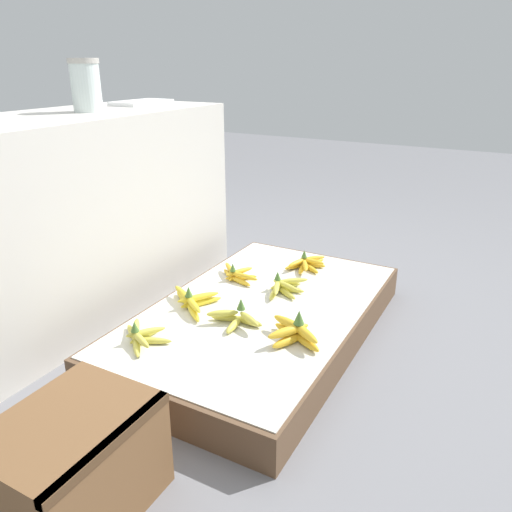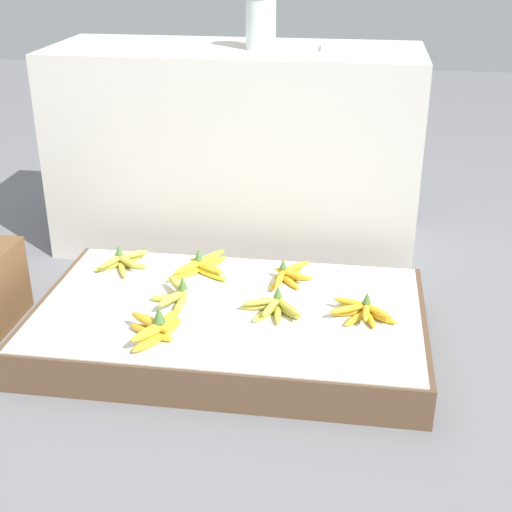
{
  "view_description": "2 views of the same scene",
  "coord_description": "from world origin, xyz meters",
  "px_view_note": "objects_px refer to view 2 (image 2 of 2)",
  "views": [
    {
      "loc": [
        -1.53,
        -0.81,
        1.02
      ],
      "look_at": [
        0.12,
        0.09,
        0.28
      ],
      "focal_mm": 35.0,
      "sensor_mm": 36.0,
      "label": 1
    },
    {
      "loc": [
        0.38,
        -1.99,
        1.26
      ],
      "look_at": [
        0.07,
        0.12,
        0.26
      ],
      "focal_mm": 50.0,
      "sensor_mm": 36.0,
      "label": 2
    }
  ],
  "objects_px": {
    "banana_bunch_front_midleft": "(157,328)",
    "glass_jar": "(261,21)",
    "foam_tray_white": "(361,47)",
    "banana_bunch_middle_midright": "(274,307)",
    "banana_bunch_back_midright": "(288,275)",
    "banana_bunch_middle_right": "(361,311)",
    "banana_bunch_middle_midleft": "(176,294)",
    "banana_bunch_back_left": "(123,261)",
    "banana_bunch_back_midleft": "(202,266)"
  },
  "relations": [
    {
      "from": "banana_bunch_back_left",
      "to": "banana_bunch_back_midleft",
      "type": "distance_m",
      "value": 0.29
    },
    {
      "from": "foam_tray_white",
      "to": "banana_bunch_middle_midright",
      "type": "bearing_deg",
      "value": -104.36
    },
    {
      "from": "banana_bunch_front_midleft",
      "to": "banana_bunch_back_midleft",
      "type": "height_order",
      "value": "banana_bunch_front_midleft"
    },
    {
      "from": "banana_bunch_back_left",
      "to": "banana_bunch_back_midleft",
      "type": "height_order",
      "value": "banana_bunch_back_midleft"
    },
    {
      "from": "banana_bunch_back_midright",
      "to": "foam_tray_white",
      "type": "distance_m",
      "value": 0.94
    },
    {
      "from": "banana_bunch_front_midleft",
      "to": "banana_bunch_middle_right",
      "type": "relative_size",
      "value": 1.0
    },
    {
      "from": "glass_jar",
      "to": "foam_tray_white",
      "type": "height_order",
      "value": "glass_jar"
    },
    {
      "from": "banana_bunch_middle_midright",
      "to": "glass_jar",
      "type": "bearing_deg",
      "value": 101.0
    },
    {
      "from": "banana_bunch_middle_midright",
      "to": "foam_tray_white",
      "type": "bearing_deg",
      "value": 75.64
    },
    {
      "from": "banana_bunch_middle_midright",
      "to": "banana_bunch_back_left",
      "type": "bearing_deg",
      "value": 156.1
    },
    {
      "from": "banana_bunch_middle_midleft",
      "to": "banana_bunch_back_left",
      "type": "relative_size",
      "value": 1.01
    },
    {
      "from": "banana_bunch_middle_midright",
      "to": "foam_tray_white",
      "type": "height_order",
      "value": "foam_tray_white"
    },
    {
      "from": "banana_bunch_back_midright",
      "to": "banana_bunch_front_midleft",
      "type": "bearing_deg",
      "value": -128.77
    },
    {
      "from": "banana_bunch_front_midleft",
      "to": "banana_bunch_back_left",
      "type": "xyz_separation_m",
      "value": [
        -0.25,
        0.45,
        -0.01
      ]
    },
    {
      "from": "banana_bunch_middle_right",
      "to": "banana_bunch_middle_midright",
      "type": "bearing_deg",
      "value": -176.81
    },
    {
      "from": "banana_bunch_front_midleft",
      "to": "banana_bunch_back_midleft",
      "type": "distance_m",
      "value": 0.45
    },
    {
      "from": "banana_bunch_middle_midleft",
      "to": "banana_bunch_back_midleft",
      "type": "distance_m",
      "value": 0.22
    },
    {
      "from": "banana_bunch_back_midright",
      "to": "banana_bunch_middle_midright",
      "type": "bearing_deg",
      "value": -94.96
    },
    {
      "from": "banana_bunch_back_midleft",
      "to": "banana_bunch_back_midright",
      "type": "relative_size",
      "value": 1.06
    },
    {
      "from": "banana_bunch_middle_midleft",
      "to": "glass_jar",
      "type": "bearing_deg",
      "value": 77.96
    },
    {
      "from": "banana_bunch_middle_midleft",
      "to": "foam_tray_white",
      "type": "distance_m",
      "value": 1.2
    },
    {
      "from": "banana_bunch_back_midright",
      "to": "glass_jar",
      "type": "relative_size",
      "value": 1.08
    },
    {
      "from": "banana_bunch_front_midleft",
      "to": "banana_bunch_middle_midleft",
      "type": "height_order",
      "value": "banana_bunch_front_midleft"
    },
    {
      "from": "banana_bunch_middle_midleft",
      "to": "banana_bunch_middle_right",
      "type": "bearing_deg",
      "value": -1.6
    },
    {
      "from": "glass_jar",
      "to": "banana_bunch_middle_right",
      "type": "bearing_deg",
      "value": -61.47
    },
    {
      "from": "banana_bunch_middle_right",
      "to": "foam_tray_white",
      "type": "relative_size",
      "value": 0.75
    },
    {
      "from": "banana_bunch_back_midleft",
      "to": "banana_bunch_middle_midleft",
      "type": "bearing_deg",
      "value": -99.6
    },
    {
      "from": "banana_bunch_back_left",
      "to": "glass_jar",
      "type": "distance_m",
      "value": 1.04
    },
    {
      "from": "banana_bunch_front_midleft",
      "to": "banana_bunch_back_midleft",
      "type": "xyz_separation_m",
      "value": [
        0.04,
        0.45,
        -0.01
      ]
    },
    {
      "from": "banana_bunch_front_midleft",
      "to": "foam_tray_white",
      "type": "bearing_deg",
      "value": 62.68
    },
    {
      "from": "banana_bunch_middle_midleft",
      "to": "banana_bunch_middle_midright",
      "type": "distance_m",
      "value": 0.33
    },
    {
      "from": "banana_bunch_back_left",
      "to": "glass_jar",
      "type": "height_order",
      "value": "glass_jar"
    },
    {
      "from": "banana_bunch_front_midleft",
      "to": "foam_tray_white",
      "type": "xyz_separation_m",
      "value": [
        0.55,
        1.06,
        0.66
      ]
    },
    {
      "from": "banana_bunch_middle_midright",
      "to": "glass_jar",
      "type": "relative_size",
      "value": 1.05
    },
    {
      "from": "banana_bunch_back_midleft",
      "to": "glass_jar",
      "type": "height_order",
      "value": "glass_jar"
    },
    {
      "from": "banana_bunch_middle_midleft",
      "to": "glass_jar",
      "type": "height_order",
      "value": "glass_jar"
    },
    {
      "from": "banana_bunch_back_midright",
      "to": "glass_jar",
      "type": "bearing_deg",
      "value": 107.1
    },
    {
      "from": "banana_bunch_front_midleft",
      "to": "glass_jar",
      "type": "relative_size",
      "value": 1.07
    },
    {
      "from": "banana_bunch_middle_midright",
      "to": "banana_bunch_middle_midleft",
      "type": "bearing_deg",
      "value": 174.35
    },
    {
      "from": "banana_bunch_front_midleft",
      "to": "glass_jar",
      "type": "bearing_deg",
      "value": 80.56
    },
    {
      "from": "banana_bunch_middle_midright",
      "to": "banana_bunch_back_midleft",
      "type": "xyz_separation_m",
      "value": [
        -0.29,
        0.25,
        0.0
      ]
    },
    {
      "from": "banana_bunch_front_midleft",
      "to": "glass_jar",
      "type": "height_order",
      "value": "glass_jar"
    },
    {
      "from": "banana_bunch_middle_midleft",
      "to": "banana_bunch_back_midleft",
      "type": "relative_size",
      "value": 0.92
    },
    {
      "from": "banana_bunch_middle_right",
      "to": "banana_bunch_back_left",
      "type": "relative_size",
      "value": 1.02
    },
    {
      "from": "banana_bunch_middle_midright",
      "to": "glass_jar",
      "type": "distance_m",
      "value": 1.13
    },
    {
      "from": "banana_bunch_front_midleft",
      "to": "banana_bunch_middle_midleft",
      "type": "relative_size",
      "value": 1.01
    },
    {
      "from": "banana_bunch_back_midleft",
      "to": "banana_bunch_back_midright",
      "type": "xyz_separation_m",
      "value": [
        0.31,
        -0.02,
        -0.01
      ]
    },
    {
      "from": "banana_bunch_back_midright",
      "to": "glass_jar",
      "type": "distance_m",
      "value": 0.98
    },
    {
      "from": "banana_bunch_back_midright",
      "to": "banana_bunch_middle_midleft",
      "type": "bearing_deg",
      "value": -149.74
    },
    {
      "from": "banana_bunch_middle_right",
      "to": "banana_bunch_front_midleft",
      "type": "bearing_deg",
      "value": -160.47
    }
  ]
}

